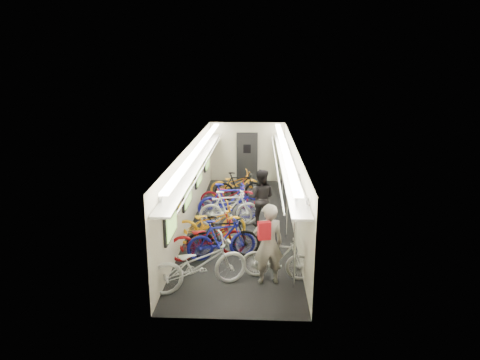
# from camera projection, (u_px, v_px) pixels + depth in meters

# --- Properties ---
(train_car_shell) EXTENTS (10.00, 10.00, 10.00)m
(train_car_shell) POSITION_uv_depth(u_px,v_px,m) (231.00, 164.00, 13.06)
(train_car_shell) COLOR black
(train_car_shell) RESTS_ON ground
(bicycle_0) EXTENTS (2.24, 1.56, 1.12)m
(bicycle_0) POSITION_uv_depth(u_px,v_px,m) (199.00, 264.00, 8.93)
(bicycle_0) COLOR silver
(bicycle_0) RESTS_ON ground
(bicycle_1) EXTENTS (1.76, 0.93, 1.02)m
(bicycle_1) POSITION_uv_depth(u_px,v_px,m) (221.00, 239.00, 10.32)
(bicycle_1) COLOR #191D9A
(bicycle_1) RESTS_ON ground
(bicycle_2) EXTENTS (2.06, 1.29, 1.02)m
(bicycle_2) POSITION_uv_depth(u_px,v_px,m) (208.00, 239.00, 10.37)
(bicycle_2) COLOR maroon
(bicycle_2) RESTS_ON ground
(bicycle_3) EXTENTS (1.87, 0.71, 1.09)m
(bicycle_3) POSITION_uv_depth(u_px,v_px,m) (223.00, 237.00, 10.39)
(bicycle_3) COLOR black
(bicycle_3) RESTS_ON ground
(bicycle_4) EXTENTS (2.08, 1.22, 1.03)m
(bicycle_4) POSITION_uv_depth(u_px,v_px,m) (210.00, 223.00, 11.38)
(bicycle_4) COLOR #F9A717
(bicycle_4) RESTS_ON ground
(bicycle_5) EXTENTS (1.84, 0.81, 1.07)m
(bicycle_5) POSITION_uv_depth(u_px,v_px,m) (229.00, 208.00, 12.52)
(bicycle_5) COLOR white
(bicycle_5) RESTS_ON ground
(bicycle_6) EXTENTS (1.95, 1.24, 0.97)m
(bicycle_6) POSITION_uv_depth(u_px,v_px,m) (224.00, 206.00, 12.86)
(bicycle_6) COLOR #A7A7AC
(bicycle_6) RESTS_ON ground
(bicycle_7) EXTENTS (1.97, 0.78, 1.15)m
(bicycle_7) POSITION_uv_depth(u_px,v_px,m) (229.00, 201.00, 13.00)
(bicycle_7) COLOR #1B1CA7
(bicycle_7) RESTS_ON ground
(bicycle_8) EXTENTS (1.88, 0.75, 0.97)m
(bicycle_8) POSITION_uv_depth(u_px,v_px,m) (228.00, 195.00, 13.96)
(bicycle_8) COLOR maroon
(bicycle_8) RESTS_ON ground
(bicycle_9) EXTENTS (1.79, 0.77, 1.04)m
(bicycle_9) POSITION_uv_depth(u_px,v_px,m) (239.00, 186.00, 14.83)
(bicycle_9) COLOR black
(bicycle_9) RESTS_ON ground
(bicycle_10) EXTENTS (1.89, 1.09, 0.94)m
(bicycle_10) POSITION_uv_depth(u_px,v_px,m) (235.00, 184.00, 15.38)
(bicycle_10) COLOR orange
(bicycle_10) RESTS_ON ground
(bicycle_11) EXTENTS (1.64, 0.65, 0.96)m
(bicycle_11) POSITION_uv_depth(u_px,v_px,m) (277.00, 259.00, 9.36)
(bicycle_11) COLOR silver
(bicycle_11) RESTS_ON ground
(passenger_near) EXTENTS (0.74, 0.57, 1.80)m
(passenger_near) POSITION_uv_depth(u_px,v_px,m) (268.00, 244.00, 9.09)
(passenger_near) COLOR gray
(passenger_near) RESTS_ON ground
(passenger_mid) EXTENTS (0.92, 0.76, 1.70)m
(passenger_mid) POSITION_uv_depth(u_px,v_px,m) (261.00, 198.00, 12.43)
(passenger_mid) COLOR black
(passenger_mid) RESTS_ON ground
(backpack) EXTENTS (0.28, 0.19, 0.38)m
(backpack) POSITION_uv_depth(u_px,v_px,m) (264.00, 231.00, 8.80)
(backpack) COLOR #AB1119
(backpack) RESTS_ON passenger_near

